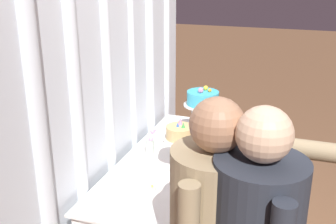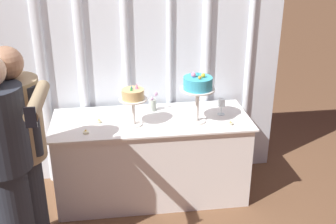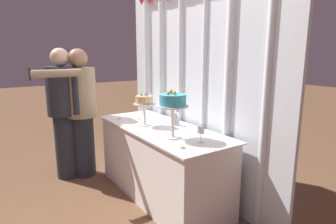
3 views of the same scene
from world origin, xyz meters
name	(u,v)px [view 3 (image 3 of 3)]	position (x,y,z in m)	size (l,w,h in m)	color
ground_plane	(153,197)	(0.00, 0.00, 0.00)	(24.00, 24.00, 0.00)	brown
draped_curtain	(190,59)	(-0.04, 0.50, 1.44)	(2.49, 0.19, 2.58)	silver
cake_table	(161,162)	(0.00, 0.10, 0.38)	(1.69, 0.67, 0.76)	white
cake_display_nearleft	(145,102)	(-0.15, 0.00, 1.01)	(0.23, 0.23, 0.36)	silver
cake_display_nearright	(173,103)	(0.37, -0.01, 1.08)	(0.29, 0.29, 0.43)	silver
wine_glass	(201,131)	(0.62, 0.11, 0.86)	(0.06, 0.06, 0.14)	silver
flower_vase	(177,119)	(0.03, 0.28, 0.83)	(0.08, 0.07, 0.19)	#B2C1B2
tealight_far_left	(120,119)	(-0.54, -0.11, 0.77)	(0.05, 0.05, 0.03)	beige
tealight_near_left	(139,118)	(-0.44, 0.08, 0.77)	(0.04, 0.04, 0.04)	beige
tealight_near_right	(182,147)	(0.64, -0.10, 0.77)	(0.05, 0.05, 0.03)	beige
guest_girl_blue_dress	(81,109)	(-0.99, -0.42, 0.84)	(0.53, 0.78, 1.56)	#282D38
guest_man_pink_jacket	(64,110)	(-1.05, -0.60, 0.84)	(0.49, 0.49, 1.57)	#282D38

